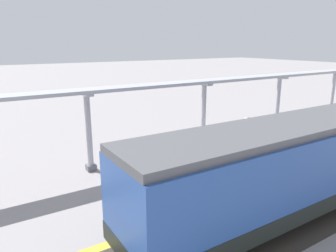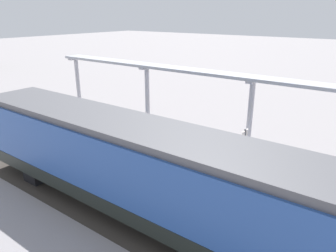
# 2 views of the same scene
# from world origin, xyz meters

# --- Properties ---
(ground_plane) EXTENTS (176.00, 176.00, 0.00)m
(ground_plane) POSITION_xyz_m (0.00, 0.00, 0.00)
(ground_plane) COLOR gray
(tactile_edge_strip) EXTENTS (0.37, 34.15, 0.01)m
(tactile_edge_strip) POSITION_xyz_m (-3.13, 0.00, 0.00)
(tactile_edge_strip) COLOR gold
(tactile_edge_strip) RESTS_ON ground
(trackbed) EXTENTS (3.20, 46.15, 0.01)m
(trackbed) POSITION_xyz_m (-4.91, 0.00, 0.00)
(trackbed) COLOR #38332D
(trackbed) RESTS_ON ground
(train_near_carriage) EXTENTS (2.65, 14.52, 3.48)m
(train_near_carriage) POSITION_xyz_m (-4.91, 1.20, 1.83)
(train_near_carriage) COLOR #294E99
(train_near_carriage) RESTS_ON ground
(canopy_pillar_nearest) EXTENTS (1.10, 0.44, 3.81)m
(canopy_pillar_nearest) POSITION_xyz_m (2.86, -13.25, 1.93)
(canopy_pillar_nearest) COLOR slate
(canopy_pillar_nearest) RESTS_ON ground
(canopy_pillar_second) EXTENTS (1.10, 0.44, 3.81)m
(canopy_pillar_second) POSITION_xyz_m (2.86, -6.73, 1.93)
(canopy_pillar_second) COLOR slate
(canopy_pillar_second) RESTS_ON ground
(canopy_pillar_third) EXTENTS (1.10, 0.44, 3.81)m
(canopy_pillar_third) POSITION_xyz_m (2.86, -0.24, 1.93)
(canopy_pillar_third) COLOR slate
(canopy_pillar_third) RESTS_ON ground
(canopy_pillar_fourth) EXTENTS (1.10, 0.44, 3.81)m
(canopy_pillar_fourth) POSITION_xyz_m (2.86, 6.63, 1.93)
(canopy_pillar_fourth) COLOR slate
(canopy_pillar_fourth) RESTS_ON ground
(canopy_beam) EXTENTS (1.20, 27.50, 0.16)m
(canopy_beam) POSITION_xyz_m (2.86, 0.10, 3.89)
(canopy_beam) COLOR #A8AAB2
(canopy_beam) RESTS_ON canopy_pillar_nearest
(bench_near_end) EXTENTS (1.51, 0.49, 0.86)m
(bench_near_end) POSITION_xyz_m (1.73, -3.42, 0.44)
(bench_near_end) COLOR #29489E
(bench_near_end) RESTS_ON ground
(bench_mid_platform) EXTENTS (1.51, 0.48, 0.86)m
(bench_mid_platform) POSITION_xyz_m (1.67, -9.92, 0.44)
(bench_mid_platform) COLOR #2C4AAA
(bench_mid_platform) RESTS_ON ground
(trash_bin) EXTENTS (0.48, 0.48, 0.99)m
(trash_bin) POSITION_xyz_m (1.63, -12.08, 0.50)
(trash_bin) COLOR #444148
(trash_bin) RESTS_ON ground
(platform_info_sign) EXTENTS (0.56, 0.10, 2.20)m
(platform_info_sign) POSITION_xyz_m (0.18, -1.14, 1.33)
(platform_info_sign) COLOR #4C4C51
(platform_info_sign) RESTS_ON ground
(passenger_waiting_near_edge) EXTENTS (0.46, 0.22, 1.57)m
(passenger_waiting_near_edge) POSITION_xyz_m (-1.56, -5.33, 0.98)
(passenger_waiting_near_edge) COLOR gray
(passenger_waiting_near_edge) RESTS_ON ground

